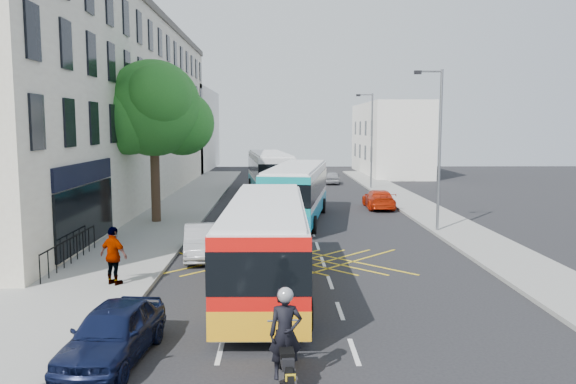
{
  "coord_description": "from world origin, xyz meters",
  "views": [
    {
      "loc": [
        -1.85,
        -15.82,
        5.34
      ],
      "look_at": [
        -1.28,
        11.2,
        2.2
      ],
      "focal_mm": 35.0,
      "sensor_mm": 36.0,
      "label": 1
    }
  ],
  "objects": [
    {
      "name": "terrace_main",
      "position": [
        -14.0,
        24.49,
        6.76
      ],
      "size": [
        8.3,
        45.0,
        13.5
      ],
      "color": "beige",
      "rests_on": "ground"
    },
    {
      "name": "lamp_near",
      "position": [
        6.2,
        12.0,
        4.62
      ],
      "size": [
        1.45,
        0.15,
        8.0
      ],
      "color": "slate",
      "rests_on": "pavement_right"
    },
    {
      "name": "street_tree",
      "position": [
        -8.51,
        14.97,
        6.29
      ],
      "size": [
        6.3,
        5.7,
        8.8
      ],
      "color": "#382619",
      "rests_on": "pavement_left"
    },
    {
      "name": "motorbike",
      "position": [
        -1.67,
        -4.68,
        0.98
      ],
      "size": [
        0.75,
        2.36,
        2.09
      ],
      "rotation": [
        0.0,
        0.0,
        0.08
      ],
      "color": "black",
      "rests_on": "ground"
    },
    {
      "name": "pavement_left",
      "position": [
        -8.5,
        15.0,
        0.07
      ],
      "size": [
        5.0,
        70.0,
        0.15
      ],
      "primitive_type": "cube",
      "color": "gray",
      "rests_on": "ground"
    },
    {
      "name": "terrace_far",
      "position": [
        -14.0,
        55.0,
        5.0
      ],
      "size": [
        8.0,
        20.0,
        10.0
      ],
      "primitive_type": "cube",
      "color": "silver",
      "rests_on": "ground"
    },
    {
      "name": "building_right",
      "position": [
        11.0,
        48.0,
        4.0
      ],
      "size": [
        6.0,
        18.0,
        8.0
      ],
      "primitive_type": "cube",
      "color": "silver",
      "rests_on": "ground"
    },
    {
      "name": "lamp_far",
      "position": [
        6.2,
        32.0,
        4.62
      ],
      "size": [
        1.45,
        0.15,
        8.0
      ],
      "color": "slate",
      "rests_on": "pavement_right"
    },
    {
      "name": "parked_car_blue",
      "position": [
        -5.6,
        -3.37,
        0.66
      ],
      "size": [
        1.97,
        4.03,
        1.32
      ],
      "primitive_type": "imported",
      "rotation": [
        0.0,
        0.0,
        -0.11
      ],
      "color": "black",
      "rests_on": "ground"
    },
    {
      "name": "pavement_right",
      "position": [
        7.5,
        15.0,
        0.07
      ],
      "size": [
        3.0,
        70.0,
        0.15
      ],
      "primitive_type": "cube",
      "color": "gray",
      "rests_on": "ground"
    },
    {
      "name": "distant_car_grey",
      "position": [
        -1.15,
        43.17,
        0.59
      ],
      "size": [
        2.35,
        4.39,
        1.17
      ],
      "primitive_type": "imported",
      "rotation": [
        0.0,
        0.0,
        0.1
      ],
      "color": "#3C3E44",
      "rests_on": "ground"
    },
    {
      "name": "railings",
      "position": [
        -9.7,
        5.3,
        0.72
      ],
      "size": [
        0.08,
        5.6,
        1.14
      ],
      "primitive_type": null,
      "color": "black",
      "rests_on": "pavement_left"
    },
    {
      "name": "bus_near",
      "position": [
        -2.18,
        2.04,
        1.57
      ],
      "size": [
        2.77,
        10.66,
        2.99
      ],
      "rotation": [
        0.0,
        0.0,
        -0.01
      ],
      "color": "silver",
      "rests_on": "ground"
    },
    {
      "name": "parked_car_silver",
      "position": [
        -4.9,
        6.88,
        0.67
      ],
      "size": [
        1.93,
        4.21,
        1.34
      ],
      "primitive_type": "imported",
      "rotation": [
        0.0,
        0.0,
        0.13
      ],
      "color": "#939599",
      "rests_on": "ground"
    },
    {
      "name": "pedestrian_far",
      "position": [
        -7.22,
        2.4,
        1.12
      ],
      "size": [
        1.22,
        0.98,
        1.94
      ],
      "primitive_type": "imported",
      "rotation": [
        0.0,
        0.0,
        2.62
      ],
      "color": "gray",
      "rests_on": "pavement_left"
    },
    {
      "name": "bus_far",
      "position": [
        -2.39,
        29.12,
        1.74
      ],
      "size": [
        3.96,
        11.96,
        3.3
      ],
      "rotation": [
        0.0,
        0.0,
        0.11
      ],
      "color": "silver",
      "rests_on": "ground"
    },
    {
      "name": "ground",
      "position": [
        0.0,
        0.0,
        0.0
      ],
      "size": [
        120.0,
        120.0,
        0.0
      ],
      "primitive_type": "plane",
      "color": "black",
      "rests_on": "ground"
    },
    {
      "name": "red_hatchback",
      "position": [
        4.89,
        20.6,
        0.62
      ],
      "size": [
        1.83,
        4.34,
        1.25
      ],
      "primitive_type": "imported",
      "rotation": [
        0.0,
        0.0,
        3.12
      ],
      "color": "red",
      "rests_on": "ground"
    },
    {
      "name": "bus_mid",
      "position": [
        -0.67,
        15.84,
        1.67
      ],
      "size": [
        4.3,
        11.56,
        3.18
      ],
      "rotation": [
        0.0,
        0.0,
        -0.15
      ],
      "color": "silver",
      "rests_on": "ground"
    },
    {
      "name": "distant_car_silver",
      "position": [
        3.45,
        36.78,
        0.59
      ],
      "size": [
        1.74,
        3.61,
        1.19
      ],
      "primitive_type": "imported",
      "rotation": [
        0.0,
        0.0,
        3.04
      ],
      "color": "#939499",
      "rests_on": "ground"
    }
  ]
}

